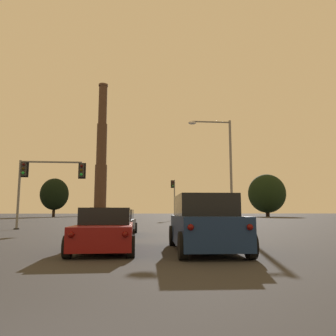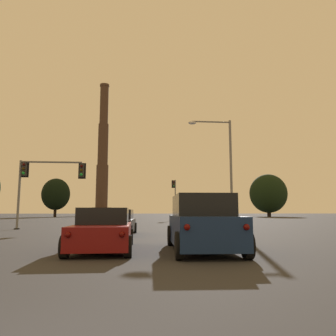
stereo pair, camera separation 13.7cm
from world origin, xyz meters
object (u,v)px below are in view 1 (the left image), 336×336
at_px(sedan_center_lane_front, 118,223).
at_px(traffic_light_far_right, 174,194).
at_px(sedan_center_lane_second, 106,230).
at_px(street_lamp, 224,161).
at_px(suv_right_lane_second, 204,224).
at_px(smokestack, 101,163).
at_px(traffic_light_overhead_left, 43,177).

xyz_separation_m(sedan_center_lane_front, traffic_light_far_right, (7.03, 33.94, 3.58)).
distance_m(sedan_center_lane_second, street_lamp, 16.80).
xyz_separation_m(suv_right_lane_second, traffic_light_far_right, (3.74, 41.93, 3.35)).
distance_m(sedan_center_lane_front, traffic_light_far_right, 34.84).
bearing_deg(sedan_center_lane_second, street_lamp, 59.80).
xyz_separation_m(suv_right_lane_second, sedan_center_lane_front, (-3.29, 7.99, -0.23)).
distance_m(sedan_center_lane_second, smokestack, 109.27).
height_order(suv_right_lane_second, traffic_light_overhead_left, traffic_light_overhead_left).
bearing_deg(traffic_light_overhead_left, sedan_center_lane_front, -47.94).
xyz_separation_m(sedan_center_lane_second, smokestack, (-11.81, 107.06, 18.39)).
bearing_deg(traffic_light_far_right, traffic_light_overhead_left, -116.01).
bearing_deg(traffic_light_overhead_left, traffic_light_far_right, 63.99).
bearing_deg(sedan_center_lane_second, traffic_light_overhead_left, 113.07).
height_order(sedan_center_lane_second, sedan_center_lane_front, same).
height_order(sedan_center_lane_front, traffic_light_overhead_left, traffic_light_overhead_left).
distance_m(sedan_center_lane_second, suv_right_lane_second, 3.37).
xyz_separation_m(traffic_light_far_right, smokestack, (-18.85, 65.74, 14.81)).
relative_size(traffic_light_far_right, smokestack, 0.13).
bearing_deg(suv_right_lane_second, traffic_light_overhead_left, 124.67).
xyz_separation_m(sedan_center_lane_front, smokestack, (-11.82, 99.68, 18.39)).
bearing_deg(sedan_center_lane_second, sedan_center_lane_front, 89.54).
bearing_deg(suv_right_lane_second, street_lamp, 74.19).
height_order(sedan_center_lane_second, smokestack, smokestack).
relative_size(sedan_center_lane_front, smokestack, 0.10).
relative_size(street_lamp, smokestack, 0.18).
distance_m(suv_right_lane_second, traffic_light_far_right, 42.22).
distance_m(sedan_center_lane_second, traffic_light_far_right, 42.07).
bearing_deg(traffic_light_far_right, sedan_center_lane_second, -99.67).
bearing_deg(sedan_center_lane_second, smokestack, 95.93).
xyz_separation_m(suv_right_lane_second, street_lamp, (4.72, 14.59, 4.49)).
xyz_separation_m(traffic_light_overhead_left, smokestack, (-5.64, 92.82, 15.06)).
xyz_separation_m(traffic_light_far_right, street_lamp, (0.98, -27.34, 1.14)).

